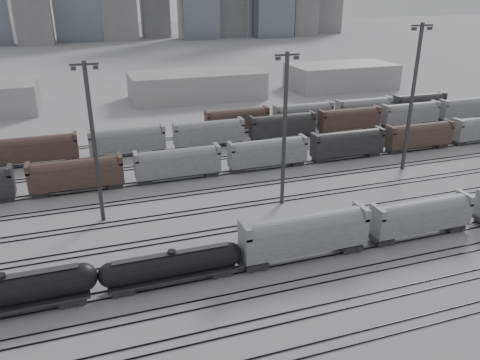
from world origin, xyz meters
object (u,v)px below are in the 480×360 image
object	(u,v)px
tank_car_b	(172,265)
light_mast_c	(285,127)
tank_car_a	(4,293)
hopper_car_b	(421,215)
hopper_car_a	(305,233)

from	to	relation	value
tank_car_b	light_mast_c	distance (m)	27.83
tank_car_a	hopper_car_b	world-z (taller)	hopper_car_b
hopper_car_a	hopper_car_b	size ratio (longest dim) A/B	1.12
light_mast_c	hopper_car_b	bearing A→B (deg)	-49.71
tank_car_a	hopper_car_b	distance (m)	51.46
hopper_car_b	hopper_car_a	bearing A→B (deg)	180.00
tank_car_a	tank_car_b	xyz separation A→B (m)	(17.47, -0.00, -0.31)
tank_car_a	tank_car_b	world-z (taller)	tank_car_a
hopper_car_a	light_mast_c	size ratio (longest dim) A/B	0.70
tank_car_b	hopper_car_b	size ratio (longest dim) A/B	1.12
hopper_car_b	light_mast_c	size ratio (longest dim) A/B	0.63
hopper_car_b	tank_car_a	bearing A→B (deg)	180.00
tank_car_a	light_mast_c	bearing A→B (deg)	22.66
tank_car_a	hopper_car_a	distance (m)	34.07
hopper_car_a	light_mast_c	bearing A→B (deg)	76.02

